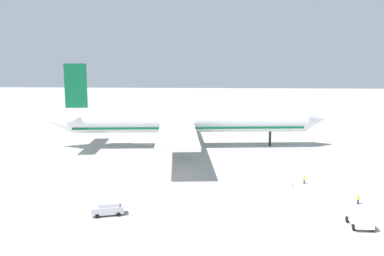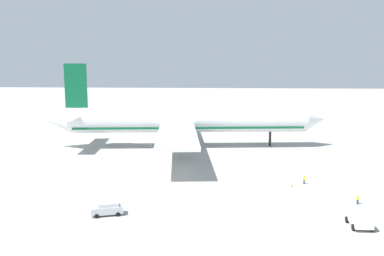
% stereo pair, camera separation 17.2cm
% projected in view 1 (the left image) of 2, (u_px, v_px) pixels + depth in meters
% --- Properties ---
extents(ground_plane, '(600.00, 600.00, 0.00)m').
position_uv_depth(ground_plane, '(189.00, 147.00, 112.07)').
color(ground_plane, '#9E9E99').
extents(airliner, '(78.32, 72.21, 23.18)m').
position_uv_depth(airliner, '(185.00, 120.00, 110.83)').
color(airliner, white).
rests_on(airliner, ground).
extents(service_truck_3, '(2.80, 4.52, 2.38)m').
position_uv_depth(service_truck_3, '(360.00, 217.00, 56.21)').
color(service_truck_3, white).
rests_on(service_truck_3, ground).
extents(service_van, '(5.10, 3.18, 1.97)m').
position_uv_depth(service_van, '(108.00, 209.00, 60.60)').
color(service_van, silver).
rests_on(service_van, ground).
extents(baggage_cart_0, '(3.09, 2.32, 1.18)m').
position_uv_depth(baggage_cart_0, '(287.00, 121.00, 160.96)').
color(baggage_cart_0, gray).
rests_on(baggage_cart_0, ground).
extents(ground_worker_1, '(0.57, 0.57, 1.62)m').
position_uv_depth(ground_worker_1, '(304.00, 180.00, 76.70)').
color(ground_worker_1, '#3F3F47').
rests_on(ground_worker_1, ground).
extents(ground_worker_2, '(0.46, 0.46, 1.60)m').
position_uv_depth(ground_worker_2, '(358.00, 199.00, 65.45)').
color(ground_worker_2, navy).
rests_on(ground_worker_2, ground).
extents(traffic_cone_0, '(0.36, 0.36, 0.55)m').
position_uv_depth(traffic_cone_0, '(91.00, 126.00, 148.77)').
color(traffic_cone_0, orange).
rests_on(traffic_cone_0, ground).
extents(traffic_cone_1, '(0.36, 0.36, 0.55)m').
position_uv_depth(traffic_cone_1, '(292.00, 185.00, 75.11)').
color(traffic_cone_1, orange).
rests_on(traffic_cone_1, ground).
extents(traffic_cone_2, '(0.36, 0.36, 0.55)m').
position_uv_depth(traffic_cone_2, '(317.00, 128.00, 144.43)').
color(traffic_cone_2, orange).
rests_on(traffic_cone_2, ground).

